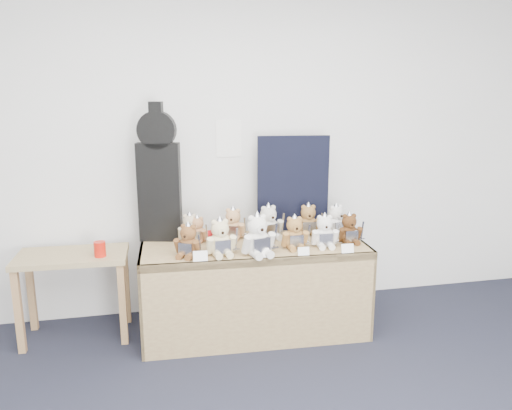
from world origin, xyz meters
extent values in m
plane|color=white|center=(0.00, 2.50, 1.35)|extent=(6.00, 0.00, 6.00)
cube|color=white|center=(0.00, 2.49, 1.46)|extent=(0.21, 0.00, 0.30)
cube|color=olive|center=(0.10, 1.99, 0.68)|extent=(1.73, 0.78, 0.06)
cube|color=olive|center=(0.08, 1.64, 0.35)|extent=(1.69, 0.10, 0.71)
cube|color=olive|center=(-0.74, 2.03, 0.35)|extent=(0.05, 0.71, 0.71)
cube|color=olive|center=(0.93, 1.95, 0.35)|extent=(0.05, 0.71, 0.71)
cube|color=#92764E|center=(-1.24, 2.16, 0.64)|extent=(0.81, 0.47, 0.04)
cube|color=#93613F|center=(-1.61, 1.99, 0.31)|extent=(0.05, 0.05, 0.62)
cube|color=#93613F|center=(-1.60, 2.35, 0.31)|extent=(0.05, 0.05, 0.62)
cube|color=#93613F|center=(-0.89, 1.97, 0.31)|extent=(0.05, 0.05, 0.62)
cube|color=#93613F|center=(-0.88, 2.33, 0.31)|extent=(0.05, 0.05, 0.62)
cube|color=black|center=(-0.58, 2.23, 1.08)|extent=(0.33, 0.17, 0.75)
cylinder|color=black|center=(-0.58, 2.23, 1.56)|extent=(0.30, 0.16, 0.28)
cube|color=black|center=(-0.58, 2.23, 1.67)|extent=(0.11, 0.10, 0.19)
cube|color=black|center=(0.49, 2.28, 1.10)|extent=(0.59, 0.08, 0.78)
cylinder|color=red|center=(-1.03, 2.05, 0.72)|extent=(0.08, 0.08, 0.11)
ellipsoid|color=brown|center=(-0.41, 1.80, 0.77)|extent=(0.20, 0.19, 0.15)
sphere|color=brown|center=(-0.41, 1.80, 0.88)|extent=(0.11, 0.11, 0.11)
cylinder|color=brown|center=(-0.43, 1.76, 0.87)|extent=(0.05, 0.04, 0.05)
sphere|color=black|center=(-0.44, 1.74, 0.87)|extent=(0.02, 0.02, 0.02)
sphere|color=brown|center=(-0.44, 1.82, 0.92)|extent=(0.04, 0.04, 0.04)
sphere|color=brown|center=(-0.38, 1.78, 0.92)|extent=(0.04, 0.04, 0.04)
cylinder|color=brown|center=(-0.48, 1.82, 0.78)|extent=(0.08, 0.10, 0.12)
cylinder|color=brown|center=(-0.35, 1.75, 0.78)|extent=(0.08, 0.10, 0.12)
cylinder|color=brown|center=(-0.47, 1.77, 0.73)|extent=(0.09, 0.11, 0.05)
cylinder|color=brown|center=(-0.40, 1.74, 0.73)|extent=(0.09, 0.11, 0.05)
cube|color=silver|center=(-0.44, 1.75, 0.78)|extent=(0.10, 0.06, 0.08)
cone|color=silver|center=(-0.41, 1.80, 0.92)|extent=(0.10, 0.10, 0.07)
cube|color=silver|center=(-0.34, 1.73, 0.80)|extent=(0.03, 0.04, 0.16)
cube|color=silver|center=(-0.34, 1.73, 0.74)|extent=(0.04, 0.03, 0.01)
ellipsoid|color=beige|center=(-0.19, 1.78, 0.78)|extent=(0.19, 0.17, 0.17)
sphere|color=beige|center=(-0.19, 1.78, 0.90)|extent=(0.13, 0.13, 0.13)
cylinder|color=beige|center=(-0.18, 1.73, 0.89)|extent=(0.06, 0.04, 0.05)
sphere|color=black|center=(-0.18, 1.71, 0.89)|extent=(0.02, 0.02, 0.02)
sphere|color=beige|center=(-0.23, 1.78, 0.95)|extent=(0.04, 0.04, 0.04)
sphere|color=beige|center=(-0.15, 1.79, 0.95)|extent=(0.04, 0.04, 0.04)
cylinder|color=beige|center=(-0.27, 1.75, 0.79)|extent=(0.06, 0.10, 0.13)
cylinder|color=beige|center=(-0.10, 1.77, 0.79)|extent=(0.06, 0.10, 0.13)
cylinder|color=beige|center=(-0.22, 1.72, 0.73)|extent=(0.07, 0.12, 0.05)
cylinder|color=beige|center=(-0.14, 1.73, 0.73)|extent=(0.07, 0.12, 0.05)
cube|color=silver|center=(-0.18, 1.72, 0.78)|extent=(0.11, 0.03, 0.10)
cone|color=silver|center=(-0.19, 1.78, 0.95)|extent=(0.11, 0.11, 0.08)
cube|color=silver|center=(-0.08, 1.76, 0.82)|extent=(0.02, 0.04, 0.18)
cube|color=silver|center=(-0.08, 1.76, 0.75)|extent=(0.05, 0.01, 0.01)
cube|color=#A71316|center=(-0.20, 1.85, 0.79)|extent=(0.14, 0.05, 0.16)
ellipsoid|color=silver|center=(0.07, 1.73, 0.79)|extent=(0.23, 0.20, 0.19)
sphere|color=silver|center=(0.07, 1.73, 0.92)|extent=(0.14, 0.14, 0.14)
cylinder|color=silver|center=(0.08, 1.67, 0.91)|extent=(0.07, 0.04, 0.06)
sphere|color=black|center=(0.09, 1.65, 0.91)|extent=(0.02, 0.02, 0.02)
sphere|color=silver|center=(0.02, 1.72, 0.97)|extent=(0.05, 0.05, 0.05)
sphere|color=silver|center=(0.11, 1.74, 0.97)|extent=(0.05, 0.05, 0.05)
cylinder|color=silver|center=(-0.02, 1.69, 0.80)|extent=(0.08, 0.12, 0.15)
cylinder|color=silver|center=(0.16, 1.73, 0.80)|extent=(0.08, 0.12, 0.15)
cylinder|color=silver|center=(0.04, 1.66, 0.73)|extent=(0.08, 0.14, 0.06)
cylinder|color=silver|center=(0.12, 1.68, 0.73)|extent=(0.08, 0.14, 0.06)
cube|color=silver|center=(0.08, 1.66, 0.79)|extent=(0.13, 0.05, 0.11)
cone|color=silver|center=(0.07, 1.73, 0.98)|extent=(0.12, 0.12, 0.09)
cube|color=silver|center=(0.19, 1.72, 0.83)|extent=(0.03, 0.05, 0.20)
cube|color=silver|center=(0.19, 1.72, 0.75)|extent=(0.06, 0.02, 0.01)
ellipsoid|color=olive|center=(0.37, 1.82, 0.77)|extent=(0.16, 0.14, 0.16)
sphere|color=olive|center=(0.37, 1.82, 0.88)|extent=(0.12, 0.12, 0.12)
cylinder|color=olive|center=(0.37, 1.77, 0.87)|extent=(0.05, 0.03, 0.05)
sphere|color=black|center=(0.37, 1.75, 0.87)|extent=(0.02, 0.02, 0.02)
sphere|color=olive|center=(0.33, 1.82, 0.93)|extent=(0.04, 0.04, 0.04)
sphere|color=olive|center=(0.40, 1.82, 0.93)|extent=(0.04, 0.04, 0.04)
cylinder|color=olive|center=(0.29, 1.80, 0.78)|extent=(0.05, 0.09, 0.12)
cylinder|color=olive|center=(0.44, 1.80, 0.78)|extent=(0.05, 0.09, 0.12)
cylinder|color=olive|center=(0.33, 1.77, 0.73)|extent=(0.05, 0.10, 0.05)
cylinder|color=olive|center=(0.40, 1.76, 0.73)|extent=(0.05, 0.10, 0.05)
cube|color=silver|center=(0.37, 1.76, 0.78)|extent=(0.10, 0.02, 0.09)
cone|color=silver|center=(0.37, 1.82, 0.93)|extent=(0.10, 0.10, 0.08)
cube|color=silver|center=(0.47, 1.79, 0.81)|extent=(0.01, 0.04, 0.17)
cube|color=silver|center=(0.47, 1.79, 0.74)|extent=(0.05, 0.01, 0.01)
ellipsoid|color=white|center=(0.59, 1.81, 0.77)|extent=(0.18, 0.15, 0.16)
sphere|color=white|center=(0.59, 1.81, 0.88)|extent=(0.12, 0.12, 0.12)
cylinder|color=white|center=(0.59, 1.76, 0.87)|extent=(0.05, 0.03, 0.05)
sphere|color=black|center=(0.59, 1.74, 0.87)|extent=(0.02, 0.02, 0.02)
sphere|color=white|center=(0.56, 1.81, 0.93)|extent=(0.04, 0.04, 0.04)
sphere|color=white|center=(0.63, 1.81, 0.93)|extent=(0.04, 0.04, 0.04)
cylinder|color=white|center=(0.52, 1.80, 0.78)|extent=(0.05, 0.09, 0.12)
cylinder|color=white|center=(0.67, 1.78, 0.78)|extent=(0.05, 0.09, 0.12)
cylinder|color=white|center=(0.55, 1.76, 0.73)|extent=(0.06, 0.11, 0.05)
cylinder|color=white|center=(0.62, 1.75, 0.73)|extent=(0.06, 0.11, 0.05)
cube|color=silver|center=(0.59, 1.75, 0.78)|extent=(0.11, 0.03, 0.09)
cone|color=silver|center=(0.59, 1.81, 0.93)|extent=(0.10, 0.10, 0.08)
cube|color=silver|center=(0.69, 1.77, 0.81)|extent=(0.02, 0.04, 0.17)
cube|color=silver|center=(0.69, 1.77, 0.74)|extent=(0.05, 0.01, 0.01)
ellipsoid|color=#4D301A|center=(0.81, 1.86, 0.77)|extent=(0.15, 0.13, 0.15)
sphere|color=#4D301A|center=(0.81, 1.86, 0.87)|extent=(0.11, 0.11, 0.11)
cylinder|color=#4D301A|center=(0.81, 1.81, 0.86)|extent=(0.05, 0.03, 0.05)
sphere|color=black|center=(0.81, 1.79, 0.86)|extent=(0.02, 0.02, 0.02)
sphere|color=#4D301A|center=(0.77, 1.86, 0.92)|extent=(0.04, 0.04, 0.04)
sphere|color=#4D301A|center=(0.85, 1.86, 0.92)|extent=(0.04, 0.04, 0.04)
cylinder|color=#4D301A|center=(0.74, 1.84, 0.78)|extent=(0.04, 0.08, 0.11)
cylinder|color=#4D301A|center=(0.88, 1.84, 0.78)|extent=(0.04, 0.08, 0.11)
cylinder|color=#4D301A|center=(0.77, 1.80, 0.73)|extent=(0.05, 0.10, 0.05)
cylinder|color=#4D301A|center=(0.84, 1.80, 0.73)|extent=(0.05, 0.10, 0.05)
cube|color=silver|center=(0.81, 1.80, 0.77)|extent=(0.10, 0.02, 0.08)
cone|color=silver|center=(0.81, 1.86, 0.92)|extent=(0.09, 0.09, 0.07)
cube|color=silver|center=(0.90, 1.83, 0.80)|extent=(0.01, 0.04, 0.16)
cube|color=silver|center=(0.90, 1.83, 0.74)|extent=(0.05, 0.01, 0.01)
ellipsoid|color=#C3AF8E|center=(-0.37, 2.15, 0.77)|extent=(0.16, 0.14, 0.15)
sphere|color=#C3AF8E|center=(-0.37, 2.15, 0.87)|extent=(0.11, 0.11, 0.11)
cylinder|color=#C3AF8E|center=(-0.37, 2.10, 0.86)|extent=(0.05, 0.03, 0.04)
sphere|color=black|center=(-0.38, 2.09, 0.86)|extent=(0.02, 0.02, 0.02)
sphere|color=#C3AF8E|center=(-0.40, 2.15, 0.91)|extent=(0.03, 0.03, 0.03)
sphere|color=#C3AF8E|center=(-0.34, 2.14, 0.91)|extent=(0.03, 0.03, 0.03)
cylinder|color=#C3AF8E|center=(-0.44, 2.14, 0.78)|extent=(0.05, 0.08, 0.11)
cylinder|color=#C3AF8E|center=(-0.30, 2.12, 0.78)|extent=(0.05, 0.08, 0.11)
cylinder|color=#C3AF8E|center=(-0.41, 2.10, 0.73)|extent=(0.05, 0.10, 0.04)
cylinder|color=#C3AF8E|center=(-0.34, 2.09, 0.73)|extent=(0.05, 0.10, 0.04)
cube|color=silver|center=(-0.38, 2.09, 0.77)|extent=(0.10, 0.03, 0.08)
cone|color=silver|center=(-0.37, 2.15, 0.91)|extent=(0.09, 0.09, 0.07)
cube|color=silver|center=(-0.28, 2.11, 0.80)|extent=(0.02, 0.04, 0.15)
cube|color=silver|center=(-0.28, 2.11, 0.74)|extent=(0.04, 0.01, 0.01)
ellipsoid|color=tan|center=(-0.03, 2.16, 0.78)|extent=(0.20, 0.19, 0.16)
sphere|color=tan|center=(-0.03, 2.16, 0.88)|extent=(0.12, 0.12, 0.12)
cylinder|color=tan|center=(-0.05, 2.11, 0.87)|extent=(0.06, 0.04, 0.05)
sphere|color=black|center=(-0.06, 2.10, 0.87)|extent=(0.02, 0.02, 0.02)
sphere|color=tan|center=(-0.07, 2.17, 0.93)|extent=(0.04, 0.04, 0.04)
sphere|color=tan|center=(0.00, 2.14, 0.93)|extent=(0.04, 0.04, 0.04)
cylinder|color=tan|center=(-0.11, 2.17, 0.78)|extent=(0.08, 0.10, 0.12)
cylinder|color=tan|center=(0.03, 2.11, 0.78)|extent=(0.08, 0.10, 0.12)
cylinder|color=tan|center=(-0.09, 2.12, 0.73)|extent=(0.08, 0.12, 0.05)
cylinder|color=tan|center=(-0.02, 2.09, 0.73)|extent=(0.08, 0.12, 0.05)
cube|color=silver|center=(-0.06, 2.10, 0.78)|extent=(0.10, 0.06, 0.09)
cone|color=silver|center=(-0.03, 2.16, 0.93)|extent=(0.10, 0.10, 0.08)
cube|color=silver|center=(0.05, 2.09, 0.81)|extent=(0.03, 0.04, 0.17)
cube|color=silver|center=(0.05, 2.09, 0.74)|extent=(0.05, 0.02, 0.01)
ellipsoid|color=beige|center=(0.24, 2.11, 0.78)|extent=(0.21, 0.19, 0.17)
sphere|color=beige|center=(0.24, 2.11, 0.90)|extent=(0.13, 0.13, 0.13)
cylinder|color=beige|center=(0.25, 2.06, 0.89)|extent=(0.06, 0.04, 0.05)
sphere|color=black|center=(0.26, 2.04, 0.89)|extent=(0.02, 0.02, 0.02)
sphere|color=beige|center=(0.20, 2.10, 0.95)|extent=(0.04, 0.04, 0.04)
sphere|color=beige|center=(0.28, 2.12, 0.95)|extent=(0.04, 0.04, 0.04)
cylinder|color=beige|center=(0.17, 2.07, 0.79)|extent=(0.07, 0.11, 0.13)
cylinder|color=beige|center=(0.33, 2.11, 0.79)|extent=(0.07, 0.11, 0.13)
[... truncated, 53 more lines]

